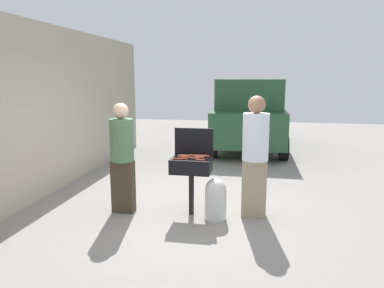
# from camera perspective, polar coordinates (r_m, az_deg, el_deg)

# --- Properties ---
(ground_plane) EXTENTS (24.00, 24.00, 0.00)m
(ground_plane) POSITION_cam_1_polar(r_m,az_deg,el_deg) (5.80, -1.32, -10.43)
(ground_plane) COLOR gray
(house_wall_side) EXTENTS (0.24, 8.00, 2.99)m
(house_wall_side) POSITION_cam_1_polar(r_m,az_deg,el_deg) (7.36, -20.30, 5.36)
(house_wall_side) COLOR #B2A893
(house_wall_side) RESTS_ON ground
(bbq_grill) EXTENTS (0.60, 0.44, 0.88)m
(bbq_grill) POSITION_cam_1_polar(r_m,az_deg,el_deg) (5.45, -0.11, -3.65)
(bbq_grill) COLOR black
(bbq_grill) RESTS_ON ground
(grill_lid_open) EXTENTS (0.60, 0.05, 0.42)m
(grill_lid_open) POSITION_cam_1_polar(r_m,az_deg,el_deg) (5.59, 0.31, 0.38)
(grill_lid_open) COLOR black
(grill_lid_open) RESTS_ON bbq_grill
(hot_dog_0) EXTENTS (0.13, 0.04, 0.03)m
(hot_dog_0) POSITION_cam_1_polar(r_m,az_deg,el_deg) (5.49, 0.57, -1.90)
(hot_dog_0) COLOR #C6593D
(hot_dog_0) RESTS_ON bbq_grill
(hot_dog_1) EXTENTS (0.13, 0.04, 0.03)m
(hot_dog_1) POSITION_cam_1_polar(r_m,az_deg,el_deg) (5.35, 0.45, -2.22)
(hot_dog_1) COLOR #C6593D
(hot_dog_1) RESTS_ON bbq_grill
(hot_dog_2) EXTENTS (0.13, 0.04, 0.03)m
(hot_dog_2) POSITION_cam_1_polar(r_m,az_deg,el_deg) (5.40, -0.93, -2.12)
(hot_dog_2) COLOR #AD4228
(hot_dog_2) RESTS_ON bbq_grill
(hot_dog_3) EXTENTS (0.13, 0.03, 0.03)m
(hot_dog_3) POSITION_cam_1_polar(r_m,az_deg,el_deg) (5.48, -0.89, -1.92)
(hot_dog_3) COLOR #AD4228
(hot_dog_3) RESTS_ON bbq_grill
(hot_dog_4) EXTENTS (0.13, 0.04, 0.03)m
(hot_dog_4) POSITION_cam_1_polar(r_m,az_deg,el_deg) (5.53, 1.57, -1.82)
(hot_dog_4) COLOR #C6593D
(hot_dog_4) RESTS_ON bbq_grill
(hot_dog_5) EXTENTS (0.13, 0.03, 0.03)m
(hot_dog_5) POSITION_cam_1_polar(r_m,az_deg,el_deg) (5.46, 1.17, -1.99)
(hot_dog_5) COLOR #B74C33
(hot_dog_5) RESTS_ON bbq_grill
(hot_dog_6) EXTENTS (0.13, 0.04, 0.03)m
(hot_dog_6) POSITION_cam_1_polar(r_m,az_deg,el_deg) (5.49, 2.08, -1.91)
(hot_dog_6) COLOR #C6593D
(hot_dog_6) RESTS_ON bbq_grill
(hot_dog_7) EXTENTS (0.13, 0.03, 0.03)m
(hot_dog_7) POSITION_cam_1_polar(r_m,az_deg,el_deg) (5.55, -1.10, -1.78)
(hot_dog_7) COLOR #C6593D
(hot_dog_7) RESTS_ON bbq_grill
(hot_dog_8) EXTENTS (0.13, 0.03, 0.03)m
(hot_dog_8) POSITION_cam_1_polar(r_m,az_deg,el_deg) (5.40, 1.22, -2.11)
(hot_dog_8) COLOR #B74C33
(hot_dog_8) RESTS_ON bbq_grill
(hot_dog_9) EXTENTS (0.13, 0.03, 0.03)m
(hot_dog_9) POSITION_cam_1_polar(r_m,az_deg,el_deg) (5.24, 1.32, -2.50)
(hot_dog_9) COLOR #C6593D
(hot_dog_9) RESTS_ON bbq_grill
(hot_dog_10) EXTENTS (0.13, 0.03, 0.03)m
(hot_dog_10) POSITION_cam_1_polar(r_m,az_deg,el_deg) (5.53, -1.58, -1.82)
(hot_dog_10) COLOR #C6593D
(hot_dog_10) RESTS_ON bbq_grill
(hot_dog_11) EXTENTS (0.13, 0.03, 0.03)m
(hot_dog_11) POSITION_cam_1_polar(r_m,az_deg,el_deg) (5.31, -1.26, -2.32)
(hot_dog_11) COLOR #AD4228
(hot_dog_11) RESTS_ON bbq_grill
(hot_dog_12) EXTENTS (0.13, 0.03, 0.03)m
(hot_dog_12) POSITION_cam_1_polar(r_m,az_deg,el_deg) (5.31, -2.37, -2.34)
(hot_dog_12) COLOR #AD4228
(hot_dog_12) RESTS_ON bbq_grill
(hot_dog_13) EXTENTS (0.13, 0.03, 0.03)m
(hot_dog_13) POSITION_cam_1_polar(r_m,az_deg,el_deg) (5.45, -1.59, -1.99)
(hot_dog_13) COLOR #C6593D
(hot_dog_13) RESTS_ON bbq_grill
(hot_dog_14) EXTENTS (0.13, 0.04, 0.03)m
(hot_dog_14) POSITION_cam_1_polar(r_m,az_deg,el_deg) (5.55, 0.18, -1.77)
(hot_dog_14) COLOR #AD4228
(hot_dog_14) RESTS_ON bbq_grill
(propane_tank) EXTENTS (0.32, 0.32, 0.62)m
(propane_tank) POSITION_cam_1_polar(r_m,az_deg,el_deg) (5.39, 3.75, -8.49)
(propane_tank) COLOR silver
(propane_tank) RESTS_ON ground
(person_left) EXTENTS (0.36, 0.36, 1.70)m
(person_left) POSITION_cam_1_polar(r_m,az_deg,el_deg) (5.60, -10.95, -1.57)
(person_left) COLOR #3F3323
(person_left) RESTS_ON ground
(person_right) EXTENTS (0.38, 0.38, 1.81)m
(person_right) POSITION_cam_1_polar(r_m,az_deg,el_deg) (5.39, 9.93, -1.32)
(person_right) COLOR gray
(person_right) RESTS_ON ground
(parked_minivan) EXTENTS (2.08, 4.43, 2.02)m
(parked_minivan) POSITION_cam_1_polar(r_m,az_deg,el_deg) (10.75, 9.02, 4.77)
(parked_minivan) COLOR #234C2D
(parked_minivan) RESTS_ON ground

